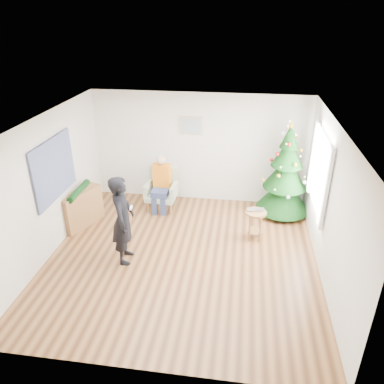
% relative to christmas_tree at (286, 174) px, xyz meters
% --- Properties ---
extents(floor, '(5.00, 5.00, 0.00)m').
position_rel_christmas_tree_xyz_m(floor, '(-1.97, -2.03, -0.97)').
color(floor, brown).
rests_on(floor, ground).
extents(ceiling, '(5.00, 5.00, 0.00)m').
position_rel_christmas_tree_xyz_m(ceiling, '(-1.97, -2.03, 1.63)').
color(ceiling, white).
rests_on(ceiling, wall_back).
extents(wall_back, '(5.00, 0.00, 5.00)m').
position_rel_christmas_tree_xyz_m(wall_back, '(-1.97, 0.47, 0.33)').
color(wall_back, silver).
rests_on(wall_back, floor).
extents(wall_front, '(5.00, 0.00, 5.00)m').
position_rel_christmas_tree_xyz_m(wall_front, '(-1.97, -4.53, 0.33)').
color(wall_front, silver).
rests_on(wall_front, floor).
extents(wall_left, '(0.00, 5.00, 5.00)m').
position_rel_christmas_tree_xyz_m(wall_left, '(-4.47, -2.03, 0.33)').
color(wall_left, silver).
rests_on(wall_left, floor).
extents(wall_right, '(0.00, 5.00, 5.00)m').
position_rel_christmas_tree_xyz_m(wall_right, '(0.53, -2.03, 0.33)').
color(wall_right, silver).
rests_on(wall_right, floor).
extents(window_panel, '(0.04, 1.30, 1.40)m').
position_rel_christmas_tree_xyz_m(window_panel, '(0.50, -1.03, 0.53)').
color(window_panel, white).
rests_on(window_panel, wall_right).
extents(curtains, '(0.05, 1.75, 1.50)m').
position_rel_christmas_tree_xyz_m(curtains, '(0.47, -1.03, 0.53)').
color(curtains, white).
rests_on(curtains, wall_right).
extents(christmas_tree, '(1.20, 1.20, 2.16)m').
position_rel_christmas_tree_xyz_m(christmas_tree, '(0.00, 0.00, 0.00)').
color(christmas_tree, '#3F2816').
rests_on(christmas_tree, floor).
extents(stool, '(0.42, 0.42, 0.63)m').
position_rel_christmas_tree_xyz_m(stool, '(-0.63, -1.18, -0.65)').
color(stool, brown).
rests_on(stool, floor).
extents(laptop, '(0.38, 0.27, 0.03)m').
position_rel_christmas_tree_xyz_m(laptop, '(-0.63, -1.18, -0.33)').
color(laptop, silver).
rests_on(laptop, stool).
extents(armchair, '(0.74, 0.67, 0.97)m').
position_rel_christmas_tree_xyz_m(armchair, '(-2.77, -0.14, -0.62)').
color(armchair, '#99A887').
rests_on(armchair, floor).
extents(seated_person, '(0.40, 0.58, 1.28)m').
position_rel_christmas_tree_xyz_m(seated_person, '(-2.77, -0.19, -0.32)').
color(seated_person, navy).
rests_on(seated_person, armchair).
extents(standing_man, '(0.48, 0.66, 1.69)m').
position_rel_christmas_tree_xyz_m(standing_man, '(-3.01, -2.22, -0.13)').
color(standing_man, black).
rests_on(standing_man, floor).
extents(game_controller, '(0.05, 0.13, 0.04)m').
position_rel_christmas_tree_xyz_m(game_controller, '(-2.83, -2.25, 0.15)').
color(game_controller, white).
rests_on(game_controller, standing_man).
extents(console, '(0.66, 1.04, 0.80)m').
position_rel_christmas_tree_xyz_m(console, '(-4.30, -1.15, -0.57)').
color(console, brown).
rests_on(console, floor).
extents(garland, '(0.14, 0.90, 0.14)m').
position_rel_christmas_tree_xyz_m(garland, '(-4.30, -1.15, -0.15)').
color(garland, black).
rests_on(garland, console).
extents(tapestry, '(0.03, 1.50, 1.15)m').
position_rel_christmas_tree_xyz_m(tapestry, '(-4.43, -1.73, 0.58)').
color(tapestry, black).
rests_on(tapestry, wall_left).
extents(framed_picture, '(0.52, 0.05, 0.42)m').
position_rel_christmas_tree_xyz_m(framed_picture, '(-2.17, 0.43, 0.88)').
color(framed_picture, tan).
rests_on(framed_picture, wall_back).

